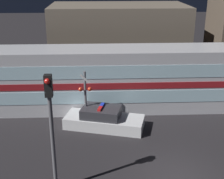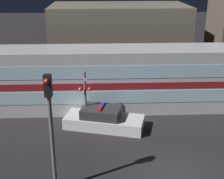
% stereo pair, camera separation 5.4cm
% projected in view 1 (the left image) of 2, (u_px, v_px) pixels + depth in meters
% --- Properties ---
extents(ground_plane, '(120.00, 120.00, 0.00)m').
position_uv_depth(ground_plane, '(176.00, 178.00, 14.68)').
color(ground_plane, '#262326').
extents(train, '(23.32, 2.89, 4.29)m').
position_uv_depth(train, '(119.00, 79.00, 21.40)').
color(train, silver).
rests_on(train, ground_plane).
extents(police_car, '(5.12, 3.00, 1.43)m').
position_uv_depth(police_car, '(103.00, 119.00, 19.20)').
color(police_car, silver).
rests_on(police_car, ground_plane).
extents(crossing_signal_far, '(0.81, 0.34, 3.53)m').
position_uv_depth(crossing_signal_far, '(85.00, 96.00, 18.90)').
color(crossing_signal_far, slate).
rests_on(crossing_signal_far, ground_plane).
extents(traffic_light_corner, '(0.30, 0.46, 5.38)m').
position_uv_depth(traffic_light_corner, '(51.00, 121.00, 12.70)').
color(traffic_light_corner, slate).
rests_on(traffic_light_corner, ground_plane).
extents(building_left, '(11.78, 6.14, 6.32)m').
position_uv_depth(building_left, '(118.00, 41.00, 28.02)').
color(building_left, '#726656').
rests_on(building_left, ground_plane).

